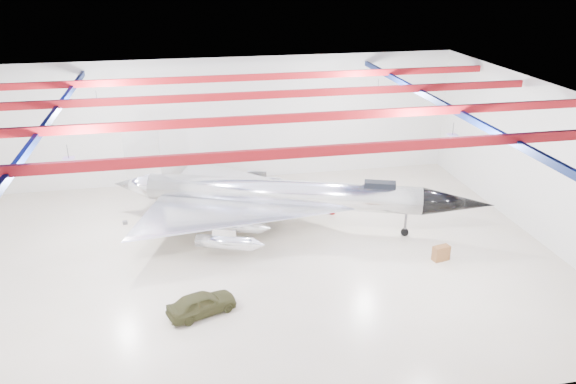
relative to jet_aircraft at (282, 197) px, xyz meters
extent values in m
plane|color=beige|center=(-2.33, -4.06, -2.52)|extent=(40.00, 40.00, 0.00)
plane|color=silver|center=(-2.33, 10.94, 2.98)|extent=(40.00, 0.00, 40.00)
plane|color=silver|center=(17.67, -4.06, 2.98)|extent=(0.00, 30.00, 30.00)
plane|color=#0A0F38|center=(-2.33, -4.06, 8.48)|extent=(40.00, 40.00, 0.00)
cube|color=maroon|center=(-2.33, -13.06, 7.88)|extent=(39.50, 0.25, 0.50)
cube|color=maroon|center=(-2.33, -7.06, 7.88)|extent=(39.50, 0.25, 0.50)
cube|color=maroon|center=(-2.33, -1.06, 7.88)|extent=(39.50, 0.25, 0.50)
cube|color=maroon|center=(-2.33, 4.94, 7.88)|extent=(39.50, 0.25, 0.50)
cube|color=#0C1B4B|center=(-14.33, -4.06, 7.58)|extent=(0.25, 29.50, 0.40)
cube|color=#0C1B4B|center=(9.67, -4.06, 7.58)|extent=(0.25, 29.50, 0.40)
cube|color=silver|center=(-12.33, -10.06, 7.18)|extent=(0.55, 0.55, 0.25)
cube|color=silver|center=(7.67, -10.06, 7.18)|extent=(0.55, 0.55, 0.25)
cube|color=silver|center=(-12.33, 1.94, 7.18)|extent=(0.55, 0.55, 0.25)
cube|color=silver|center=(7.67, 1.94, 7.18)|extent=(0.55, 0.55, 0.25)
cylinder|color=silver|center=(0.05, -0.02, 0.29)|extent=(19.58, 8.59, 2.01)
cone|color=black|center=(11.87, -4.21, 0.29)|extent=(5.40, 3.57, 2.01)
cone|color=silver|center=(-10.82, 3.83, 0.29)|extent=(3.51, 2.90, 2.01)
cube|color=silver|center=(-9.87, 3.50, 2.90)|extent=(2.69, 1.05, 4.51)
cube|color=black|center=(6.67, -2.36, 1.34)|extent=(2.35, 1.49, 0.50)
cylinder|color=silver|center=(-4.63, -4.21, -1.11)|extent=(3.89, 2.12, 0.90)
cylinder|color=silver|center=(-3.79, -1.85, -1.11)|extent=(3.89, 2.12, 0.90)
cylinder|color=silver|center=(-1.78, 3.82, -1.11)|extent=(3.89, 2.12, 0.90)
cylinder|color=silver|center=(-0.94, 6.19, -1.11)|extent=(3.89, 2.12, 0.90)
cylinder|color=#59595B|center=(8.56, -3.03, -1.61)|extent=(0.18, 0.18, 1.81)
cylinder|color=black|center=(8.56, -3.03, -2.24)|extent=(0.60, 0.40, 0.56)
cylinder|color=#59595B|center=(-4.57, -1.04, -1.61)|extent=(0.18, 0.18, 1.81)
cylinder|color=black|center=(-4.57, -1.04, -2.24)|extent=(0.60, 0.40, 0.56)
cylinder|color=#59595B|center=(-2.89, 3.68, -1.61)|extent=(0.18, 0.18, 1.81)
cylinder|color=black|center=(-2.89, 3.68, -2.24)|extent=(0.60, 0.40, 0.56)
imported|color=#3A3A1D|center=(-6.48, -9.95, -1.84)|extent=(4.27, 2.88, 1.35)
cube|color=brown|center=(9.56, -6.87, -2.00)|extent=(1.22, 0.78, 1.03)
cube|color=olive|center=(-5.89, -1.24, -2.35)|extent=(0.56, 0.49, 0.33)
cube|color=maroon|center=(-7.09, 3.05, -2.36)|extent=(0.56, 0.51, 0.32)
cylinder|color=#59595B|center=(-3.98, 0.64, -2.27)|extent=(0.71, 0.71, 0.50)
cube|color=olive|center=(-0.39, 3.27, -2.30)|extent=(0.78, 0.71, 0.44)
cube|color=#59595B|center=(-11.61, 2.91, -2.39)|extent=(0.41, 0.35, 0.25)
cylinder|color=maroon|center=(4.38, 1.69, -2.31)|extent=(0.49, 0.49, 0.41)
cube|color=olive|center=(-1.69, 0.25, -2.33)|extent=(0.61, 0.53, 0.38)
camera|label=1|loc=(-6.90, -37.26, 16.25)|focal=35.00mm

